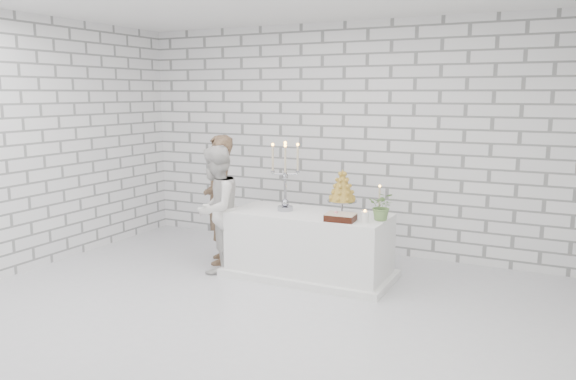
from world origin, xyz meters
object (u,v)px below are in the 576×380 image
object	(u,v)px
cake_table	(309,245)
croquembouche	(342,192)
bride	(216,209)
groom	(219,200)
candelabra	(285,176)

from	to	relation	value
cake_table	croquembouche	size ratio (longest dim) A/B	3.51
bride	croquembouche	size ratio (longest dim) A/B	2.91
groom	candelabra	xyz separation A→B (m)	(0.93, -0.04, 0.36)
candelabra	croquembouche	size ratio (longest dim) A/B	1.56
cake_table	candelabra	bearing A→B (deg)	-178.23
bride	croquembouche	world-z (taller)	bride
groom	bride	bearing A→B (deg)	-6.04
bride	groom	bearing A→B (deg)	-160.52
bride	cake_table	bearing A→B (deg)	98.02
groom	bride	size ratio (longest dim) A/B	1.06
groom	candelabra	size ratio (longest dim) A/B	1.98
groom	croquembouche	xyz separation A→B (m)	(1.59, 0.05, 0.21)
candelabra	croquembouche	distance (m)	0.69
croquembouche	groom	bearing A→B (deg)	-178.37
croquembouche	cake_table	bearing A→B (deg)	-168.93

